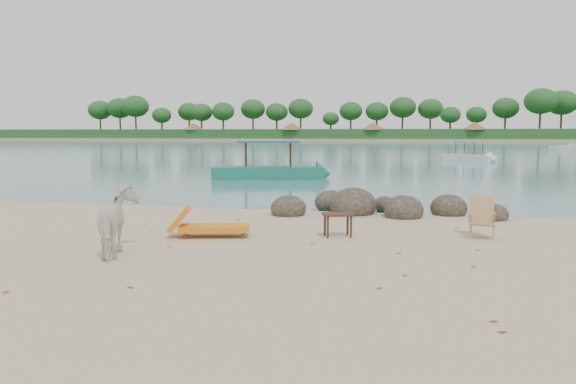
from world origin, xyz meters
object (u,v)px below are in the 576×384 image
cow (119,223)px  boat_near (268,148)px  boulders (373,208)px  deck_chair (482,219)px  lounge_chair (214,225)px  side_table (338,226)px

cow → boat_near: 18.12m
boulders → deck_chair: deck_chair is taller
boulders → lounge_chair: size_ratio=3.34×
lounge_chair → boat_near: bearing=85.7°
cow → lounge_chair: (1.05, 2.14, -0.35)m
cow → deck_chair: (6.68, 3.29, -0.19)m
boulders → lounge_chair: 5.29m
side_table → lounge_chair: (-2.61, -0.62, 0.03)m
boulders → cow: bearing=-122.4°
boulders → cow: 7.66m
deck_chair → side_table: bearing=-163.0°
cow → lounge_chair: size_ratio=0.80×
lounge_chair → boat_near: 16.20m
side_table → boat_near: size_ratio=0.10×
lounge_chair → deck_chair: size_ratio=2.13×
cow → boat_near: size_ratio=0.24×
lounge_chair → boulders: bearing=39.2°
side_table → lounge_chair: lounge_chair is taller
lounge_chair → boat_near: size_ratio=0.30×
cow → deck_chair: 7.45m
deck_chair → boat_near: boat_near is taller
boulders → lounge_chair: (-3.05, -4.32, 0.09)m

